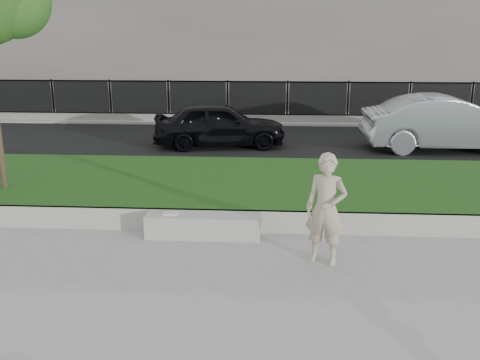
# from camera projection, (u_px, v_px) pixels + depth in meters

# --- Properties ---
(ground) EXTENTS (90.00, 90.00, 0.00)m
(ground) POSITION_uv_depth(u_px,v_px,m) (201.00, 255.00, 8.39)
(ground) COLOR gray
(ground) RESTS_ON ground
(grass_bank) EXTENTS (34.00, 4.00, 0.40)m
(grass_bank) POSITION_uv_depth(u_px,v_px,m) (220.00, 188.00, 11.22)
(grass_bank) COLOR #0E3811
(grass_bank) RESTS_ON ground
(grass_kerb) EXTENTS (34.00, 0.08, 0.40)m
(grass_kerb) POSITION_uv_depth(u_px,v_px,m) (209.00, 221.00, 9.33)
(grass_kerb) COLOR #9D9A93
(grass_kerb) RESTS_ON ground
(street) EXTENTS (34.00, 7.00, 0.04)m
(street) POSITION_uv_depth(u_px,v_px,m) (238.00, 143.00, 16.55)
(street) COLOR black
(street) RESTS_ON ground
(far_pavement) EXTENTS (34.00, 3.00, 0.12)m
(far_pavement) POSITION_uv_depth(u_px,v_px,m) (245.00, 118.00, 20.86)
(far_pavement) COLOR gray
(far_pavement) RESTS_ON ground
(iron_fence) EXTENTS (32.00, 0.30, 1.50)m
(iron_fence) POSITION_uv_depth(u_px,v_px,m) (244.00, 110.00, 19.76)
(iron_fence) COLOR slate
(iron_fence) RESTS_ON far_pavement
(stone_bench) EXTENTS (1.94, 0.49, 0.40)m
(stone_bench) POSITION_uv_depth(u_px,v_px,m) (203.00, 225.00, 9.11)
(stone_bench) COLOR #9D9A93
(stone_bench) RESTS_ON ground
(man) EXTENTS (0.72, 0.59, 1.69)m
(man) POSITION_uv_depth(u_px,v_px,m) (326.00, 209.00, 7.94)
(man) COLOR #B6A48C
(man) RESTS_ON ground
(book) EXTENTS (0.25, 0.18, 0.03)m
(book) POSITION_uv_depth(u_px,v_px,m) (171.00, 213.00, 9.06)
(book) COLOR beige
(book) RESTS_ON stone_bench
(car_dark) EXTENTS (4.04, 2.05, 1.32)m
(car_dark) POSITION_uv_depth(u_px,v_px,m) (220.00, 125.00, 15.80)
(car_dark) COLOR black
(car_dark) RESTS_ON street
(car_silver) EXTENTS (4.79, 1.79, 1.56)m
(car_silver) POSITION_uv_depth(u_px,v_px,m) (448.00, 123.00, 15.28)
(car_silver) COLOR #A0A2A9
(car_silver) RESTS_ON street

